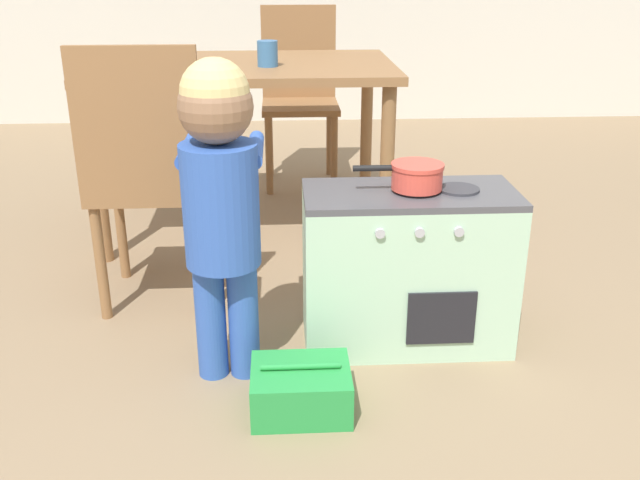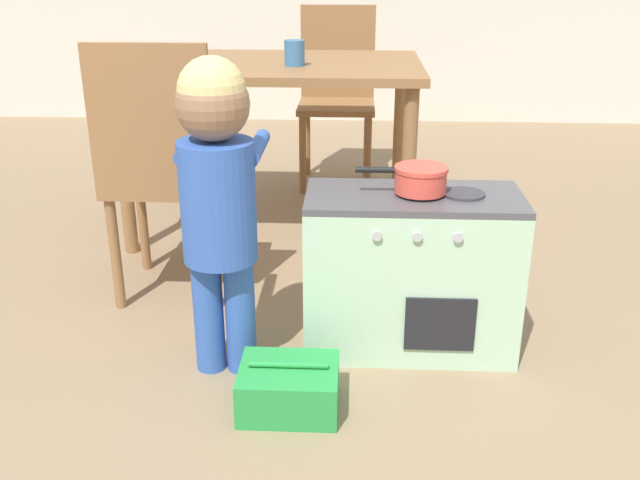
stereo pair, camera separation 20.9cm
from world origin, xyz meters
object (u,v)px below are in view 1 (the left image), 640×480
toy_pot (416,175)px  toy_basket (301,389)px  dining_table (244,85)px  dining_chair_far (300,92)px  play_kitchen (407,268)px  child_figure (220,184)px  dining_chair_near (148,175)px  cup_on_table (268,54)px

toy_pot → toy_basket: size_ratio=1.01×
toy_basket → dining_table: size_ratio=0.21×
toy_basket → dining_chair_far: 2.16m
play_kitchen → toy_basket: play_kitchen is taller
toy_pot → child_figure: 0.59m
play_kitchen → dining_chair_near: (-0.82, 0.30, 0.23)m
toy_basket → dining_table: bearing=97.6°
dining_table → cup_on_table: bearing=-45.2°
play_kitchen → toy_pot: size_ratio=2.38×
child_figure → dining_chair_near: (-0.27, 0.46, -0.11)m
dining_chair_far → dining_table: bearing=70.4°
dining_table → dining_chair_near: size_ratio=1.38×
dining_chair_near → dining_table: bearing=68.7°
play_kitchen → dining_chair_far: dining_chair_far is taller
dining_table → dining_chair_far: dining_chair_far is taller
dining_table → dining_chair_near: (-0.29, -0.75, -0.16)m
toy_basket → dining_chair_near: size_ratio=0.29×
dining_chair_near → toy_basket: bearing=-54.0°
dining_chair_far → cup_on_table: 0.89m
toy_basket → play_kitchen: bearing=46.5°
child_figure → toy_basket: size_ratio=3.44×
dining_chair_near → dining_chair_far: bearing=69.5°
dining_chair_near → play_kitchen: bearing=-19.8°
play_kitchen → dining_chair_near: dining_chair_near is taller
dining_chair_near → cup_on_table: (0.40, 0.64, 0.30)m
dining_table → cup_on_table: size_ratio=12.36×
toy_pot → dining_chair_far: size_ratio=0.30×
dining_table → dining_chair_far: bearing=70.4°
toy_basket → dining_table: 1.53m
play_kitchen → cup_on_table: 1.16m
play_kitchen → cup_on_table: cup_on_table is taller
toy_pot → child_figure: bearing=-163.8°
child_figure → toy_basket: (0.21, -0.20, -0.52)m
toy_pot → dining_table: size_ratio=0.21×
toy_pot → cup_on_table: 1.06m
play_kitchen → dining_table: (-0.53, 1.05, 0.39)m
dining_table → cup_on_table: (0.10, -0.10, 0.14)m
dining_table → dining_chair_far: size_ratio=1.38×
toy_pot → dining_table: (-0.55, 1.04, 0.09)m
toy_basket → dining_chair_far: dining_chair_far is taller
cup_on_table → dining_chair_near: bearing=-121.6°
play_kitchen → cup_on_table: (-0.43, 0.94, 0.53)m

